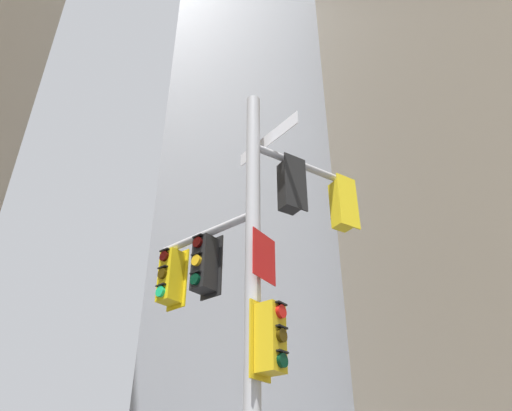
% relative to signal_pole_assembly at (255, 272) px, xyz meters
% --- Properties ---
extents(building_mid_block, '(12.42, 12.42, 37.63)m').
position_rel_signal_pole_assembly_xyz_m(building_mid_block, '(2.44, 24.48, 13.81)').
color(building_mid_block, '#9399A3').
rests_on(building_mid_block, ground).
extents(signal_pole_assembly, '(3.80, 2.33, 8.52)m').
position_rel_signal_pole_assembly_xyz_m(signal_pole_assembly, '(0.00, 0.00, 0.00)').
color(signal_pole_assembly, '#B2B2B5').
rests_on(signal_pole_assembly, ground).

